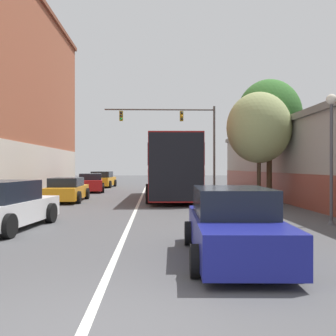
# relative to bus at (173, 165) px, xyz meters

# --- Properties ---
(lane_center_line) EXTENTS (0.14, 43.40, 0.01)m
(lane_center_line) POSITION_rel_bus_xyz_m (-1.90, -2.89, -1.95)
(lane_center_line) COLOR silver
(lane_center_line) RESTS_ON ground_plane
(bus) EXTENTS (3.07, 10.35, 3.49)m
(bus) POSITION_rel_bus_xyz_m (0.00, 0.00, 0.00)
(bus) COLOR maroon
(bus) RESTS_ON ground_plane
(hatchback_foreground) EXTENTS (2.04, 4.47, 1.42)m
(hatchback_foreground) POSITION_rel_bus_xyz_m (0.52, -14.91, -1.29)
(hatchback_foreground) COLOR navy
(hatchback_foreground) RESTS_ON ground_plane
(parked_car_left_near) EXTENTS (2.49, 4.82, 1.44)m
(parked_car_left_near) POSITION_rel_bus_xyz_m (-5.63, -11.11, -1.27)
(parked_car_left_near) COLOR silver
(parked_car_left_near) RESTS_ON ground_plane
(parked_car_left_mid) EXTENTS (2.25, 4.36, 1.43)m
(parked_car_left_mid) POSITION_rel_bus_xyz_m (-5.81, 12.90, -1.27)
(parked_car_left_mid) COLOR orange
(parked_car_left_mid) RESTS_ON ground_plane
(parked_car_left_far) EXTENTS (1.97, 4.63, 1.28)m
(parked_car_left_far) POSITION_rel_bus_xyz_m (-5.78, -1.64, -1.34)
(parked_car_left_far) COLOR orange
(parked_car_left_far) RESTS_ON ground_plane
(parked_car_left_distant) EXTENTS (2.38, 4.54, 1.36)m
(parked_car_left_distant) POSITION_rel_bus_xyz_m (-5.81, 6.29, -1.30)
(parked_car_left_distant) COLOR red
(parked_car_left_distant) RESTS_ON ground_plane
(traffic_signal_gantry) EXTENTS (8.94, 0.36, 6.77)m
(traffic_signal_gantry) POSITION_rel_bus_xyz_m (1.11, 8.80, 2.98)
(traffic_signal_gantry) COLOR #514C47
(traffic_signal_gantry) RESTS_ON ground_plane
(street_lamp) EXTENTS (0.34, 0.34, 4.18)m
(street_lamp) POSITION_rel_bus_xyz_m (4.55, -10.52, 0.59)
(street_lamp) COLOR #47474C
(street_lamp) RESTS_ON ground_plane
(street_tree_near) EXTENTS (3.18, 2.86, 5.54)m
(street_tree_near) POSITION_rel_bus_xyz_m (4.06, -3.66, 1.83)
(street_tree_near) COLOR #3D2D1E
(street_tree_near) RESTS_ON ground_plane
(street_tree_far) EXTENTS (3.38, 3.04, 6.41)m
(street_tree_far) POSITION_rel_bus_xyz_m (4.90, -2.56, 2.58)
(street_tree_far) COLOR #4C3823
(street_tree_far) RESTS_ON ground_plane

